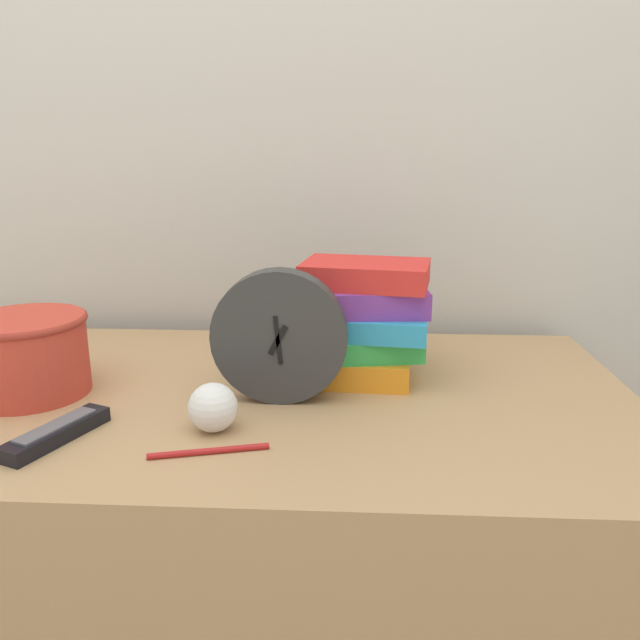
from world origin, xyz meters
The scene contains 8 objects.
wall_back centered at (0.00, 0.73, 1.20)m, with size 6.00×0.04×2.40m.
desk centered at (0.00, 0.33, 0.36)m, with size 1.36×0.66×0.73m.
desk_clock centered at (0.13, 0.30, 0.83)m, with size 0.20×0.04×0.20m.
book_stack centered at (0.24, 0.41, 0.82)m, with size 0.27×0.21×0.19m.
basket centered at (-0.27, 0.30, 0.79)m, with size 0.19×0.19×0.12m.
tv_remote centered at (-0.15, 0.15, 0.74)m, with size 0.09×0.16×0.02m.
crumpled_paper_ball centered at (0.05, 0.19, 0.76)m, with size 0.07×0.07×0.07m.
pen centered at (0.06, 0.12, 0.73)m, with size 0.15×0.05×0.01m.
Camera 1 is at (0.23, -0.58, 1.10)m, focal length 35.00 mm.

